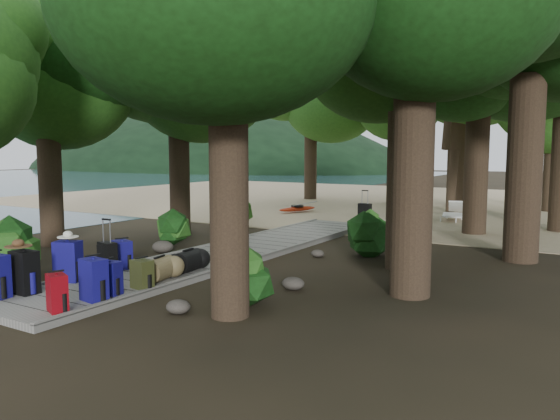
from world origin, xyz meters
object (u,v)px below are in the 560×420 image
Objects in this scene: backpack_left_d at (122,253)px; suitcase_on_boardwalk at (108,258)px; duffel_right_black at (188,261)px; lone_suitcase_on_sand at (365,213)px; backpack_left_c at (68,259)px; backpack_right_d at (142,273)px; backpack_right_a at (57,291)px; backpack_right_c at (109,276)px; kayak at (297,208)px; backpack_left_b at (25,270)px; duffel_right_khaki at (160,269)px; backpack_right_b at (94,277)px; sun_lounger at (452,211)px.

backpack_left_d is 0.47m from suitcase_on_boardwalk.
lone_suitcase_on_sand is at bearing 84.19° from duffel_right_black.
backpack_left_c is 1.49× the size of backpack_right_d.
duffel_right_black is at bearing -82.15° from lone_suitcase_on_sand.
backpack_right_d is (1.51, -0.96, -0.04)m from backpack_left_d.
backpack_right_a reaches higher than backpack_right_c.
backpack_left_b is at bearing -57.64° from kayak.
backpack_left_b is at bearing -135.82° from duffel_right_khaki.
backpack_right_c is at bearing -28.11° from suitcase_on_boardwalk.
duffel_right_khaki is at bearing 100.98° from backpack_right_b.
backpack_right_d is 12.82m from kayak.
kayak is at bearing 162.81° from lone_suitcase_on_sand.
suitcase_on_boardwalk reaches higher than sun_lounger.
backpack_right_a is 3.03m from duffel_right_black.
kayak is at bearing 113.87° from suitcase_on_boardwalk.
backpack_right_b is 1.21× the size of backpack_right_c.
backpack_right_b reaches higher than sun_lounger.
kayak is at bearing 101.98° from backpack_left_b.
backpack_left_b reaches higher than suitcase_on_boardwalk.
lone_suitcase_on_sand is (1.09, 10.16, -0.07)m from suitcase_on_boardwalk.
duffel_right_black is (-0.10, 2.35, -0.16)m from backpack_right_b.
backpack_right_d is 0.91× the size of suitcase_on_boardwalk.
backpack_left_d is at bearing 153.60° from duffel_right_khaki.
suitcase_on_boardwalk reaches higher than backpack_right_d.
backpack_right_a is 12.27m from lone_suitcase_on_sand.
suitcase_on_boardwalk is at bearing 91.82° from backpack_left_b.
duffel_right_black is (1.33, 1.72, -0.20)m from backpack_left_c.
backpack_right_c reaches higher than suitcase_on_boardwalk.
suitcase_on_boardwalk is (-1.25, 1.06, -0.00)m from backpack_right_c.
duffel_right_khaki is at bearing 78.63° from backpack_right_c.
backpack_right_c is (-0.07, 0.38, -0.07)m from backpack_right_b.
backpack_right_b is at bearing -85.19° from backpack_right_d.
kayak is (-2.33, 12.54, -0.32)m from backpack_left_c.
lone_suitcase_on_sand is at bearing -150.47° from sun_lounger.
kayak is (-3.66, 10.82, -0.12)m from duffel_right_black.
backpack_right_c reaches higher than lone_suitcase_on_sand.
suitcase_on_boardwalk is (0.10, 0.81, -0.10)m from backpack_left_c.
backpack_left_b is 1.74m from suitcase_on_boardwalk.
backpack_left_b is 2.20m from backpack_left_d.
backpack_left_d reaches higher than duffel_right_khaki.
lone_suitcase_on_sand is (-0.17, 11.22, -0.07)m from backpack_right_c.
backpack_right_d is 10.65m from lone_suitcase_on_sand.
duffel_right_black is at bearing 115.26° from backpack_right_a.
backpack_left_c is 1.33× the size of backpack_right_a.
backpack_left_c is 1.65m from duffel_right_khaki.
backpack_right_c is at bearing -51.82° from kayak.
suitcase_on_boardwalk reaches higher than kayak.
backpack_left_c is 1.35× the size of suitcase_on_boardwalk.
lone_suitcase_on_sand is 3.86m from kayak.
lone_suitcase_on_sand reaches higher than duffel_right_black.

